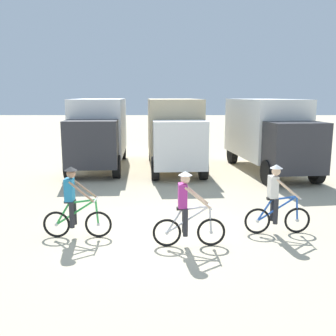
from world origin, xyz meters
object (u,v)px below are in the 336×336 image
(box_truck_avon_van, at_px, (100,129))
(cyclist_cowboy_hat, at_px, (188,212))
(cyclist_orange_shirt, at_px, (75,205))
(box_truck_white_box, at_px, (269,132))
(box_truck_tan_camper, at_px, (175,130))
(cyclist_near_camera, at_px, (277,202))

(box_truck_avon_van, relative_size, cyclist_cowboy_hat, 3.78)
(cyclist_orange_shirt, relative_size, cyclist_cowboy_hat, 1.00)
(box_truck_avon_van, xyz_separation_m, box_truck_white_box, (8.08, -1.14, 0.00))
(box_truck_white_box, bearing_deg, box_truck_tan_camper, 169.24)
(cyclist_orange_shirt, xyz_separation_m, cyclist_cowboy_hat, (2.77, -0.57, 0.00))
(cyclist_cowboy_hat, relative_size, cyclist_near_camera, 1.00)
(box_truck_avon_van, relative_size, cyclist_near_camera, 3.78)
(box_truck_tan_camper, distance_m, box_truck_white_box, 4.46)
(box_truck_white_box, height_order, cyclist_cowboy_hat, box_truck_white_box)
(box_truck_tan_camper, relative_size, box_truck_white_box, 0.99)
(cyclist_cowboy_hat, height_order, cyclist_near_camera, same)
(box_truck_tan_camper, height_order, cyclist_orange_shirt, box_truck_tan_camper)
(box_truck_avon_van, distance_m, cyclist_orange_shirt, 9.85)
(box_truck_avon_van, distance_m, box_truck_white_box, 8.16)
(cyclist_cowboy_hat, bearing_deg, cyclist_near_camera, 20.40)
(box_truck_white_box, relative_size, cyclist_near_camera, 3.84)
(box_truck_avon_van, height_order, cyclist_orange_shirt, box_truck_avon_van)
(cyclist_near_camera, bearing_deg, cyclist_cowboy_hat, -159.60)
(cyclist_orange_shirt, bearing_deg, box_truck_avon_van, 96.30)
(box_truck_tan_camper, bearing_deg, cyclist_near_camera, -74.81)
(box_truck_avon_van, relative_size, cyclist_orange_shirt, 3.78)
(box_truck_white_box, distance_m, cyclist_cowboy_hat, 10.15)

